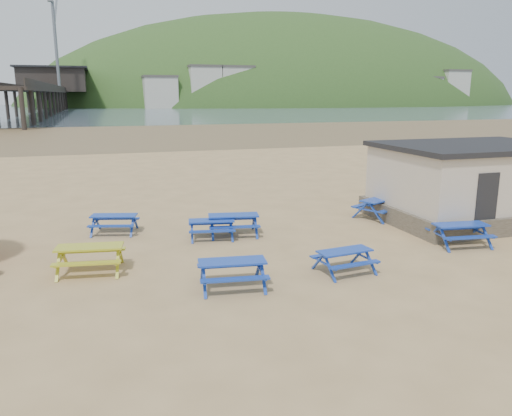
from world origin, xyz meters
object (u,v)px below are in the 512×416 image
object	(u,v)px
picnic_table_blue_a	(114,224)
picnic_table_blue_b	(212,229)
picnic_table_yellow	(90,259)
amenity_block	(472,182)

from	to	relation	value
picnic_table_blue_a	picnic_table_blue_b	xyz separation A→B (m)	(3.34, -1.78, -0.01)
picnic_table_blue_a	picnic_table_blue_b	size ratio (longest dim) A/B	1.07
picnic_table_yellow	amenity_block	size ratio (longest dim) A/B	0.28
picnic_table_blue_b	picnic_table_yellow	bearing A→B (deg)	-140.11
amenity_block	picnic_table_blue_b	bearing A→B (deg)	177.55
picnic_table_yellow	amenity_block	xyz separation A→B (m)	(15.07, 1.92, 1.17)
picnic_table_blue_b	picnic_table_yellow	world-z (taller)	picnic_table_yellow
picnic_table_blue_a	amenity_block	bearing A→B (deg)	6.23
picnic_table_blue_a	picnic_table_yellow	world-z (taller)	picnic_table_yellow
picnic_table_yellow	picnic_table_blue_b	bearing A→B (deg)	38.58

